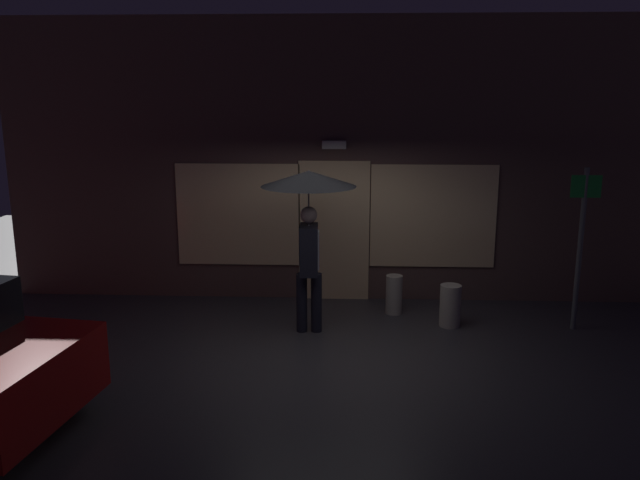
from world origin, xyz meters
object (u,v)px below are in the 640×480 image
street_sign_post (581,239)px  sidewalk_bollard (394,295)px  sidewalk_bollard_2 (450,306)px  person_with_umbrella (309,202)px

street_sign_post → sidewalk_bollard: (-2.46, 0.53, -0.99)m
street_sign_post → sidewalk_bollard_2: bearing=178.9°
person_with_umbrella → sidewalk_bollard_2: person_with_umbrella is taller
person_with_umbrella → sidewalk_bollard: bearing=121.1°
sidewalk_bollard → sidewalk_bollard_2: bearing=-33.7°
person_with_umbrella → street_sign_post: bearing=91.8°
sidewalk_bollard → sidewalk_bollard_2: size_ratio=0.97×
street_sign_post → sidewalk_bollard: street_sign_post is taller
street_sign_post → sidewalk_bollard_2: (-1.70, 0.03, -0.98)m
sidewalk_bollard → sidewalk_bollard_2: 0.90m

